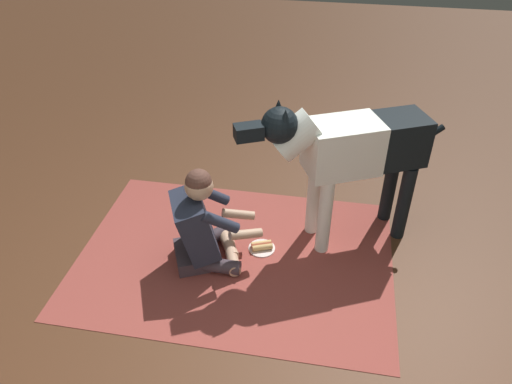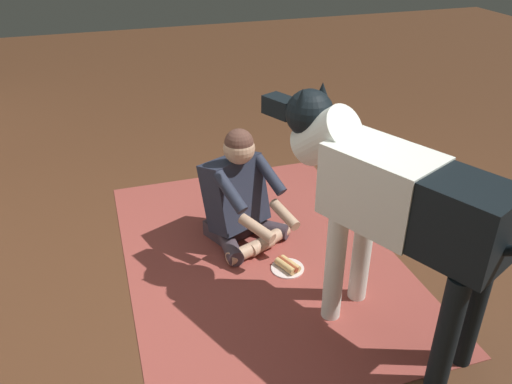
# 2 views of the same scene
# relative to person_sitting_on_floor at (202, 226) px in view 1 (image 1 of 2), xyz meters

# --- Properties ---
(ground_plane) EXTENTS (15.55, 15.55, 0.00)m
(ground_plane) POSITION_rel_person_sitting_on_floor_xyz_m (-0.49, 0.04, -0.35)
(ground_plane) COLOR #512F1C
(area_rug) EXTENTS (2.50, 1.78, 0.01)m
(area_rug) POSITION_rel_person_sitting_on_floor_xyz_m (-0.24, -0.07, -0.35)
(area_rug) COLOR #953F37
(area_rug) RESTS_ON ground
(person_sitting_on_floor) EXTENTS (0.74, 0.62, 0.85)m
(person_sitting_on_floor) POSITION_rel_person_sitting_on_floor_xyz_m (0.00, 0.00, 0.00)
(person_sitting_on_floor) COLOR #3E323A
(person_sitting_on_floor) RESTS_ON ground
(large_dog) EXTENTS (1.54, 0.82, 1.29)m
(large_dog) POSITION_rel_person_sitting_on_floor_xyz_m (-1.05, -0.48, 0.49)
(large_dog) COLOR silver
(large_dog) RESTS_ON ground
(hot_dog_on_plate) EXTENTS (0.22, 0.22, 0.06)m
(hot_dog_on_plate) POSITION_rel_person_sitting_on_floor_xyz_m (-0.43, -0.20, -0.32)
(hot_dog_on_plate) COLOR silver
(hot_dog_on_plate) RESTS_ON ground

